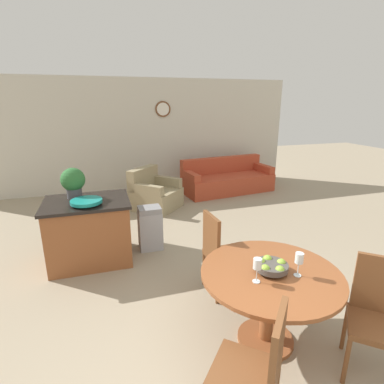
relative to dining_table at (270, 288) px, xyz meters
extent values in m
cube|color=beige|center=(-0.46, 5.53, 0.78)|extent=(8.00, 0.06, 2.70)
cylinder|color=brown|center=(0.23, 5.48, 1.40)|extent=(0.38, 0.02, 0.38)
cylinder|color=white|center=(0.23, 5.47, 1.40)|extent=(0.30, 0.01, 0.30)
cylinder|color=brown|center=(0.00, 0.00, -0.55)|extent=(0.51, 0.51, 0.04)
cylinder|color=brown|center=(0.00, 0.00, -0.20)|extent=(0.12, 0.12, 0.66)
cylinder|color=brown|center=(0.00, 0.00, 0.15)|extent=(1.22, 1.22, 0.03)
cylinder|color=brown|center=(-0.58, -0.36, -0.35)|extent=(0.04, 0.04, 0.43)
cube|color=brown|center=(-0.56, -0.63, -0.11)|extent=(0.59, 0.59, 0.05)
cube|color=brown|center=(-0.42, -0.76, 0.16)|extent=(0.29, 0.32, 0.50)
cylinder|color=brown|center=(0.36, -0.58, -0.35)|extent=(0.04, 0.04, 0.43)
cylinder|color=brown|center=(0.61, -0.29, -0.35)|extent=(0.04, 0.04, 0.43)
cube|color=brown|center=(0.63, -0.56, -0.11)|extent=(0.59, 0.59, 0.05)
cube|color=brown|center=(0.76, -0.42, 0.16)|extent=(0.32, 0.29, 0.50)
cylinder|color=brown|center=(0.13, 1.04, -0.35)|extent=(0.04, 0.04, 0.43)
cylinder|color=brown|center=(0.15, 0.66, -0.35)|extent=(0.04, 0.04, 0.43)
cylinder|color=brown|center=(-0.25, 1.02, -0.35)|extent=(0.04, 0.04, 0.43)
cylinder|color=brown|center=(-0.23, 0.64, -0.35)|extent=(0.04, 0.04, 0.43)
cube|color=brown|center=(-0.05, 0.84, -0.11)|extent=(0.44, 0.44, 0.05)
cube|color=brown|center=(-0.24, 0.83, 0.16)|extent=(0.06, 0.39, 0.50)
cylinder|color=#4C4742|center=(0.00, 0.00, 0.18)|extent=(0.11, 0.11, 0.03)
cylinder|color=#4C4742|center=(0.00, 0.00, 0.22)|extent=(0.29, 0.29, 0.05)
sphere|color=#8CB738|center=(0.10, 0.00, 0.23)|extent=(0.08, 0.08, 0.08)
sphere|color=#8CB738|center=(0.02, 0.10, 0.23)|extent=(0.08, 0.08, 0.08)
sphere|color=#8CB738|center=(-0.07, 0.07, 0.23)|extent=(0.08, 0.08, 0.08)
sphere|color=#8CB738|center=(-0.09, -0.04, 0.23)|extent=(0.08, 0.08, 0.08)
sphere|color=#8CB738|center=(0.02, -0.10, 0.23)|extent=(0.08, 0.08, 0.08)
cylinder|color=silver|center=(-0.20, -0.09, 0.17)|extent=(0.06, 0.06, 0.01)
cylinder|color=silver|center=(-0.20, -0.09, 0.23)|extent=(0.01, 0.01, 0.12)
cylinder|color=silver|center=(-0.20, -0.09, 0.33)|extent=(0.07, 0.07, 0.09)
cylinder|color=silver|center=(0.18, -0.12, 0.17)|extent=(0.06, 0.06, 0.01)
cylinder|color=silver|center=(0.18, -0.12, 0.23)|extent=(0.01, 0.01, 0.12)
cylinder|color=silver|center=(0.18, -0.12, 0.33)|extent=(0.07, 0.07, 0.09)
cube|color=brown|center=(-1.56, 2.05, -0.15)|extent=(1.05, 0.78, 0.84)
cube|color=black|center=(-1.56, 2.05, 0.30)|extent=(1.11, 0.84, 0.04)
cylinder|color=teal|center=(-1.55, 1.88, 0.33)|extent=(0.14, 0.14, 0.02)
cylinder|color=teal|center=(-1.55, 1.88, 0.36)|extent=(0.39, 0.39, 0.04)
cylinder|color=#4C4C51|center=(-1.72, 2.23, 0.38)|extent=(0.20, 0.20, 0.14)
sphere|color=#2D6B33|center=(-1.72, 2.23, 0.57)|extent=(0.32, 0.32, 0.32)
cube|color=#9E9EA3|center=(-0.71, 2.16, -0.28)|extent=(0.34, 0.28, 0.58)
cube|color=gray|center=(-0.71, 2.16, 0.05)|extent=(0.33, 0.27, 0.08)
cube|color=#B24228|center=(1.62, 4.57, -0.36)|extent=(2.28, 1.14, 0.42)
cube|color=#B24228|center=(1.58, 4.91, 0.05)|extent=(2.20, 0.46, 0.39)
cube|color=#B24228|center=(0.61, 4.45, -0.27)|extent=(0.26, 0.82, 0.59)
cube|color=#B24228|center=(2.63, 4.70, -0.27)|extent=(0.26, 0.82, 0.59)
cube|color=#998966|center=(-0.29, 3.91, -0.37)|extent=(1.19, 1.19, 0.40)
cube|color=#998966|center=(-0.52, 4.13, 0.05)|extent=(0.72, 0.73, 0.43)
cube|color=#998966|center=(-0.54, 3.65, -0.27)|extent=(0.64, 0.63, 0.60)
cube|color=#998966|center=(-0.04, 4.16, -0.27)|extent=(0.64, 0.63, 0.60)
camera|label=1|loc=(-1.33, -1.98, 1.59)|focal=28.00mm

